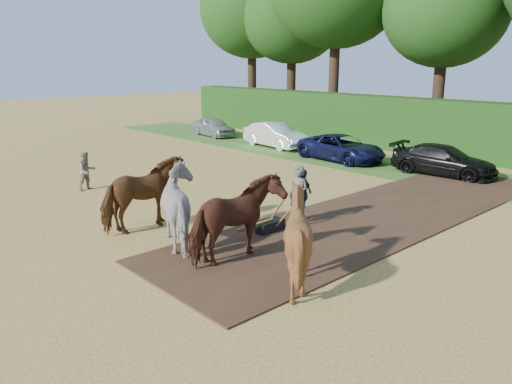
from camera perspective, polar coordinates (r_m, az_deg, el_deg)
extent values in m
plane|color=gold|center=(13.44, -8.55, -7.21)|extent=(120.00, 120.00, 0.00)
cube|color=#472D1C|center=(17.22, 14.10, -2.46)|extent=(4.50, 17.00, 0.05)
cube|color=#38601E|center=(23.85, 20.47, 1.78)|extent=(50.00, 5.00, 0.03)
cube|color=#14380F|center=(27.64, 25.09, 6.13)|extent=(46.00, 1.60, 3.00)
imported|color=tan|center=(20.85, -18.77, 2.29)|extent=(0.63, 0.79, 1.53)
imported|color=#23232F|center=(15.93, 5.25, -0.36)|extent=(0.53, 1.04, 1.70)
imported|color=brown|center=(15.32, -12.65, -0.31)|extent=(1.27, 2.65, 2.20)
imported|color=silver|center=(13.89, -7.95, -1.64)|extent=(2.25, 1.94, 2.20)
imported|color=#53291A|center=(12.58, -2.22, -3.25)|extent=(1.27, 2.65, 2.20)
imported|color=brown|center=(11.44, 4.77, -5.16)|extent=(1.85, 2.06, 2.21)
cube|color=black|center=(14.97, 1.64, -3.97)|extent=(0.40, 0.96, 0.37)
cube|color=brown|center=(14.49, -0.09, -3.84)|extent=(0.15, 1.47, 0.10)
cylinder|color=brown|center=(15.40, 2.52, -1.90)|extent=(0.25, 1.06, 0.77)
cylinder|color=brown|center=(15.10, 3.80, -2.26)|extent=(0.18, 1.07, 0.77)
imported|color=gray|center=(15.65, 4.86, -0.36)|extent=(0.69, 0.46, 1.84)
imported|color=#B0B2B7|center=(34.26, -4.89, 7.45)|extent=(3.99, 1.98, 1.31)
imported|color=white|center=(29.73, 2.22, 6.52)|extent=(4.55, 1.94, 1.46)
imported|color=#151743|center=(26.04, 9.70, 4.99)|extent=(4.89, 2.47, 1.32)
imported|color=black|center=(23.90, 20.64, 3.41)|extent=(4.80, 2.35, 1.34)
cylinder|color=#382616|center=(42.38, -0.46, 11.98)|extent=(0.70, 0.70, 5.85)
ellipsoid|color=#163F11|center=(42.52, -0.48, 20.19)|extent=(8.40, 8.40, 7.73)
cylinder|color=#382616|center=(39.88, 4.02, 11.45)|extent=(0.70, 0.70, 5.40)
ellipsoid|color=#163F11|center=(39.95, 4.17, 19.53)|extent=(7.80, 7.80, 7.18)
cylinder|color=#382616|center=(35.80, 8.84, 11.84)|extent=(0.70, 0.70, 6.53)
cylinder|color=#382616|center=(33.25, 20.02, 9.76)|extent=(0.70, 0.70, 5.17)
ellipsoid|color=#163F11|center=(33.30, 20.87, 18.96)|extent=(7.40, 7.40, 6.81)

